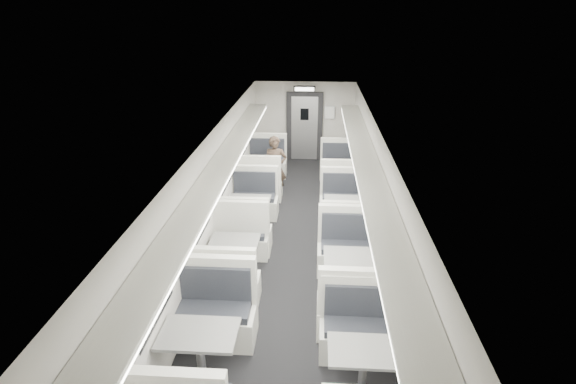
# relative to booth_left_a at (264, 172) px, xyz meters

# --- Properties ---
(room) EXTENTS (3.24, 12.24, 2.64)m
(room) POSITION_rel_booth_left_a_xyz_m (1.00, -3.60, 0.80)
(room) COLOR black
(room) RESTS_ON ground
(booth_left_a) EXTENTS (1.09, 2.21, 1.18)m
(booth_left_a) POSITION_rel_booth_left_a_xyz_m (0.00, 0.00, 0.00)
(booth_left_a) COLOR silver
(booth_left_a) RESTS_ON room
(booth_left_b) EXTENTS (1.07, 2.16, 1.16)m
(booth_left_b) POSITION_rel_booth_left_a_xyz_m (0.00, -2.64, -0.01)
(booth_left_b) COLOR silver
(booth_left_b) RESTS_ON room
(booth_left_c) EXTENTS (1.02, 2.07, 1.10)m
(booth_left_c) POSITION_rel_booth_left_a_xyz_m (0.00, -4.33, -0.03)
(booth_left_c) COLOR silver
(booth_left_c) RESTS_ON room
(booth_left_d) EXTENTS (1.14, 2.31, 1.24)m
(booth_left_d) POSITION_rel_booth_left_a_xyz_m (0.00, -6.82, 0.02)
(booth_left_d) COLOR silver
(booth_left_d) RESTS_ON room
(booth_right_a) EXTENTS (1.01, 2.05, 1.10)m
(booth_right_a) POSITION_rel_booth_left_a_xyz_m (2.00, 0.01, -0.03)
(booth_right_a) COLOR silver
(booth_right_a) RESTS_ON room
(booth_right_b) EXTENTS (1.03, 2.09, 1.12)m
(booth_right_b) POSITION_rel_booth_left_a_xyz_m (2.00, -2.48, -0.02)
(booth_right_b) COLOR silver
(booth_right_b) RESTS_ON room
(booth_right_c) EXTENTS (1.11, 2.26, 1.21)m
(booth_right_c) POSITION_rel_booth_left_a_xyz_m (2.00, -4.86, 0.01)
(booth_right_c) COLOR silver
(booth_right_c) RESTS_ON room
(booth_right_d) EXTENTS (1.04, 2.11, 1.13)m
(booth_right_d) POSITION_rel_booth_left_a_xyz_m (2.00, -6.91, -0.02)
(booth_right_d) COLOR silver
(booth_right_d) RESTS_ON room
(passenger) EXTENTS (0.60, 0.43, 1.56)m
(passenger) POSITION_rel_booth_left_a_xyz_m (0.38, -0.71, 0.39)
(passenger) COLOR black
(passenger) RESTS_ON room
(window_a) EXTENTS (0.02, 1.18, 0.84)m
(window_a) POSITION_rel_booth_left_a_xyz_m (-0.49, -0.20, 0.95)
(window_a) COLOR black
(window_a) RESTS_ON room
(window_b) EXTENTS (0.02, 1.18, 0.84)m
(window_b) POSITION_rel_booth_left_a_xyz_m (-0.49, -2.40, 0.95)
(window_b) COLOR black
(window_b) RESTS_ON room
(window_c) EXTENTS (0.02, 1.18, 0.84)m
(window_c) POSITION_rel_booth_left_a_xyz_m (-0.49, -4.60, 0.95)
(window_c) COLOR black
(window_c) RESTS_ON room
(window_d) EXTENTS (0.02, 1.18, 0.84)m
(window_d) POSITION_rel_booth_left_a_xyz_m (-0.49, -6.80, 0.95)
(window_d) COLOR black
(window_d) RESTS_ON room
(luggage_rack_left) EXTENTS (0.46, 10.40, 0.09)m
(luggage_rack_left) POSITION_rel_booth_left_a_xyz_m (-0.24, -3.90, 1.52)
(luggage_rack_left) COLOR silver
(luggage_rack_left) RESTS_ON room
(luggage_rack_right) EXTENTS (0.46, 10.40, 0.09)m
(luggage_rack_right) POSITION_rel_booth_left_a_xyz_m (2.24, -3.90, 1.52)
(luggage_rack_right) COLOR silver
(luggage_rack_right) RESTS_ON room
(vestibule_door) EXTENTS (1.10, 0.13, 2.10)m
(vestibule_door) POSITION_rel_booth_left_a_xyz_m (1.00, 2.33, 0.64)
(vestibule_door) COLOR black
(vestibule_door) RESTS_ON room
(exit_sign) EXTENTS (0.62, 0.12, 0.16)m
(exit_sign) POSITION_rel_booth_left_a_xyz_m (1.00, 1.85, 1.88)
(exit_sign) COLOR black
(exit_sign) RESTS_ON room
(wall_notice) EXTENTS (0.32, 0.02, 0.40)m
(wall_notice) POSITION_rel_booth_left_a_xyz_m (1.75, 2.32, 1.10)
(wall_notice) COLOR white
(wall_notice) RESTS_ON room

